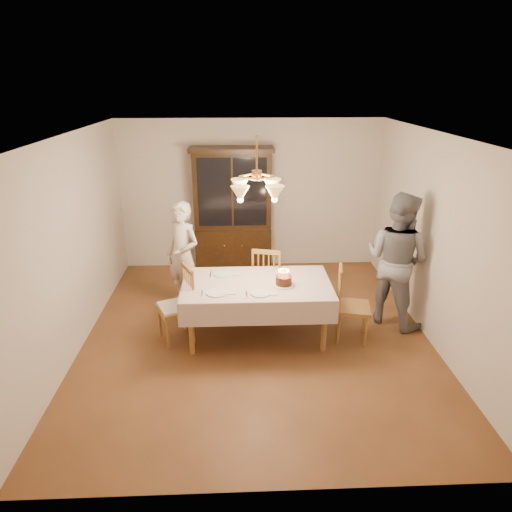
{
  "coord_description": "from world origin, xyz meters",
  "views": [
    {
      "loc": [
        -0.24,
        -5.31,
        3.2
      ],
      "look_at": [
        0.0,
        0.2,
        1.05
      ],
      "focal_mm": 32.0,
      "sensor_mm": 36.0,
      "label": 1
    }
  ],
  "objects_px": {
    "elderly_woman": "(183,255)",
    "dining_table": "(257,288)",
    "china_hutch": "(233,214)",
    "birthday_cake": "(284,281)",
    "chair_far_side": "(268,282)"
  },
  "relations": [
    {
      "from": "china_hutch",
      "to": "elderly_woman",
      "type": "bearing_deg",
      "value": -118.8
    },
    {
      "from": "china_hutch",
      "to": "elderly_woman",
      "type": "distance_m",
      "value": 1.53
    },
    {
      "from": "dining_table",
      "to": "elderly_woman",
      "type": "xyz_separation_m",
      "value": [
        -1.04,
        0.93,
        0.11
      ]
    },
    {
      "from": "china_hutch",
      "to": "chair_far_side",
      "type": "xyz_separation_m",
      "value": [
        0.51,
        -1.53,
        -0.6
      ]
    },
    {
      "from": "china_hutch",
      "to": "birthday_cake",
      "type": "height_order",
      "value": "china_hutch"
    },
    {
      "from": "chair_far_side",
      "to": "birthday_cake",
      "type": "xyz_separation_m",
      "value": [
        0.14,
        -0.81,
        0.37
      ]
    },
    {
      "from": "elderly_woman",
      "to": "birthday_cake",
      "type": "xyz_separation_m",
      "value": [
        1.38,
        -1.01,
        0.02
      ]
    },
    {
      "from": "elderly_woman",
      "to": "dining_table",
      "type": "bearing_deg",
      "value": -6.11
    },
    {
      "from": "dining_table",
      "to": "birthday_cake",
      "type": "height_order",
      "value": "birthday_cake"
    },
    {
      "from": "elderly_woman",
      "to": "birthday_cake",
      "type": "distance_m",
      "value": 1.71
    },
    {
      "from": "dining_table",
      "to": "elderly_woman",
      "type": "distance_m",
      "value": 1.4
    },
    {
      "from": "dining_table",
      "to": "chair_far_side",
      "type": "xyz_separation_m",
      "value": [
        0.2,
        0.73,
        -0.24
      ]
    },
    {
      "from": "china_hutch",
      "to": "birthday_cake",
      "type": "bearing_deg",
      "value": -74.47
    },
    {
      "from": "chair_far_side",
      "to": "birthday_cake",
      "type": "distance_m",
      "value": 0.9
    },
    {
      "from": "elderly_woman",
      "to": "birthday_cake",
      "type": "height_order",
      "value": "elderly_woman"
    }
  ]
}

